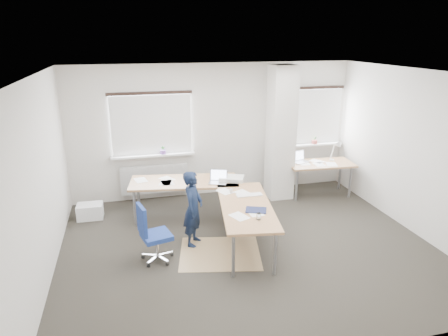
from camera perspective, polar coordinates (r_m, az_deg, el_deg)
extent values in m
plane|color=#292621|center=(6.73, 3.39, -11.12)|extent=(6.00, 6.00, 0.00)
cube|color=silver|center=(8.50, -1.47, 5.35)|extent=(6.00, 0.04, 2.80)
cube|color=silver|center=(4.05, 14.55, -10.41)|extent=(6.00, 0.04, 2.80)
cube|color=silver|center=(6.02, -24.75, -1.89)|extent=(0.04, 5.00, 2.80)
cube|color=silver|center=(7.61, 25.73, 1.96)|extent=(0.04, 5.00, 2.80)
cube|color=white|center=(5.89, 3.92, 13.35)|extent=(6.00, 5.00, 0.04)
cube|color=silver|center=(8.37, 8.12, 4.90)|extent=(0.50, 0.50, 2.78)
cube|color=white|center=(8.25, -10.34, 6.08)|extent=(1.60, 0.04, 1.20)
cube|color=white|center=(8.21, -10.31, 6.03)|extent=(1.60, 0.02, 1.20)
cube|color=white|center=(8.33, -10.06, 1.82)|extent=(1.70, 0.20, 0.04)
cube|color=white|center=(9.20, 12.79, 7.18)|extent=(1.20, 0.04, 1.20)
cube|color=white|center=(9.16, 12.90, 7.13)|extent=(1.20, 0.02, 1.20)
cube|color=white|center=(9.27, 12.72, 3.34)|extent=(1.30, 0.20, 0.04)
cube|color=white|center=(8.51, -9.87, -1.57)|extent=(1.40, 0.10, 0.60)
cylinder|color=#6D4395|center=(8.31, -8.70, 2.28)|extent=(0.12, 0.12, 0.08)
imported|color=#255B24|center=(8.30, -8.71, 2.56)|extent=(0.09, 0.06, 0.17)
cylinder|color=#A2473E|center=(9.24, 12.80, 3.66)|extent=(0.12, 0.12, 0.08)
imported|color=#255B24|center=(9.23, 12.82, 3.92)|extent=(0.09, 0.07, 0.17)
cube|color=#9D7F55|center=(6.53, -0.57, -12.07)|extent=(1.46, 1.31, 0.01)
cube|color=white|center=(8.04, -18.58, -5.87)|extent=(0.48, 0.34, 0.28)
cube|color=#9D6F43|center=(7.52, -5.73, -1.98)|extent=(2.10, 1.10, 0.04)
cube|color=#9D6F43|center=(6.46, 3.14, -5.39)|extent=(1.10, 2.10, 0.04)
cylinder|color=gray|center=(7.44, -12.63, -5.59)|extent=(0.05, 0.05, 0.69)
cylinder|color=gray|center=(7.99, -12.11, -3.85)|extent=(0.05, 0.05, 0.69)
cylinder|color=gray|center=(7.96, 0.87, -3.51)|extent=(0.05, 0.05, 0.69)
cylinder|color=gray|center=(5.80, 1.34, -12.39)|extent=(0.05, 0.05, 0.69)
cylinder|color=gray|center=(5.89, 7.29, -12.03)|extent=(0.05, 0.05, 0.69)
cylinder|color=gray|center=(7.47, 4.41, -5.10)|extent=(0.05, 0.05, 0.69)
cube|color=#B7B7BC|center=(7.36, -0.89, -2.10)|extent=(0.39, 0.33, 0.01)
cube|color=#B7B7BC|center=(7.43, -0.77, -0.98)|extent=(0.32, 0.16, 0.22)
cube|color=silver|center=(7.43, -0.77, -0.98)|extent=(0.28, 0.13, 0.19)
cube|color=white|center=(6.81, 3.64, -3.87)|extent=(0.45, 0.16, 0.02)
cube|color=#161C3D|center=(6.25, 4.60, -6.01)|extent=(0.39, 0.34, 0.01)
cube|color=silver|center=(7.49, 1.09, -1.51)|extent=(0.54, 0.47, 0.07)
imported|color=white|center=(6.89, 1.01, -3.33)|extent=(0.08, 0.08, 0.07)
cylinder|color=silver|center=(5.95, 4.98, -6.89)|extent=(0.07, 0.07, 0.10)
cube|color=#9D6F43|center=(8.78, 13.59, 0.59)|extent=(1.45, 0.80, 0.04)
cylinder|color=gray|center=(8.46, 10.33, -2.48)|extent=(0.05, 0.05, 0.69)
cylinder|color=gray|center=(8.93, 17.58, -1.93)|extent=(0.05, 0.05, 0.69)
cylinder|color=gray|center=(8.90, 9.24, -1.36)|extent=(0.05, 0.05, 0.69)
cylinder|color=gray|center=(9.35, 16.21, -0.89)|extent=(0.05, 0.05, 0.69)
cube|color=#B7B7BC|center=(8.73, 10.92, 0.86)|extent=(0.38, 0.30, 0.01)
cube|color=#B7B7BC|center=(8.78, 10.49, 1.76)|extent=(0.33, 0.12, 0.22)
cube|color=silver|center=(8.78, 10.49, 1.76)|extent=(0.29, 0.10, 0.19)
cylinder|color=white|center=(9.02, 15.15, 1.14)|extent=(0.10, 0.10, 0.02)
cylinder|color=white|center=(8.97, 15.25, 2.30)|extent=(0.02, 0.16, 0.38)
cylinder|color=white|center=(8.81, 15.74, 3.46)|extent=(0.02, 0.29, 0.13)
cone|color=white|center=(8.70, 16.18, 3.10)|extent=(0.14, 0.16, 0.17)
cube|color=navy|center=(6.24, -9.62, -9.53)|extent=(0.50, 0.50, 0.07)
cube|color=navy|center=(6.05, -11.66, -7.32)|extent=(0.14, 0.37, 0.45)
cylinder|color=silver|center=(6.32, -9.54, -10.91)|extent=(0.05, 0.05, 0.31)
cylinder|color=black|center=(6.49, -7.42, -12.14)|extent=(0.06, 0.04, 0.05)
cylinder|color=black|center=(6.63, -9.47, -11.54)|extent=(0.03, 0.06, 0.05)
cylinder|color=black|center=(6.50, -11.47, -12.34)|extent=(0.06, 0.05, 0.05)
cylinder|color=black|center=(6.27, -10.71, -13.53)|extent=(0.06, 0.06, 0.05)
cylinder|color=black|center=(6.26, -8.11, -13.40)|extent=(0.05, 0.06, 0.05)
imported|color=#101A31|center=(6.55, -4.43, -5.79)|extent=(0.49, 0.55, 1.27)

